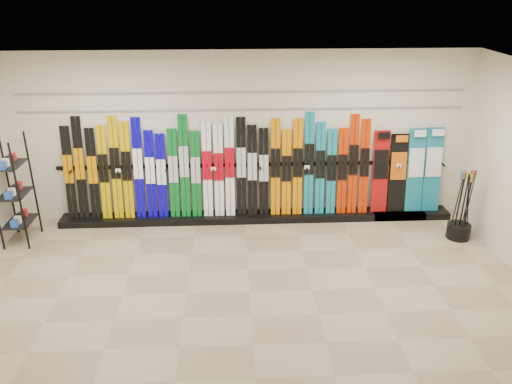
{
  "coord_description": "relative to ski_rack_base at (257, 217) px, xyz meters",
  "views": [
    {
      "loc": [
        -0.21,
        -5.9,
        4.07
      ],
      "look_at": [
        0.14,
        1.0,
        1.1
      ],
      "focal_mm": 35.0,
      "sensor_mm": 36.0,
      "label": 1
    }
  ],
  "objects": [
    {
      "name": "ski_poles",
      "position": [
        3.38,
        -0.88,
        0.55
      ],
      "size": [
        0.37,
        0.24,
        1.18
      ],
      "color": "black",
      "rests_on": "pole_bin"
    },
    {
      "name": "slatwall_rail_1",
      "position": [
        -0.22,
        0.2,
        2.24
      ],
      "size": [
        7.6,
        0.02,
        0.03
      ],
      "primitive_type": "cube",
      "color": "gray",
      "rests_on": "back_wall"
    },
    {
      "name": "back_wall",
      "position": [
        -0.22,
        0.22,
        1.44
      ],
      "size": [
        8.0,
        0.0,
        8.0
      ],
      "primitive_type": "plane",
      "rotation": [
        1.57,
        0.0,
        0.0
      ],
      "color": "beige",
      "rests_on": "floor"
    },
    {
      "name": "ceiling",
      "position": [
        -0.22,
        -2.28,
        2.94
      ],
      "size": [
        8.0,
        8.0,
        0.0
      ],
      "primitive_type": "plane",
      "rotation": [
        3.14,
        0.0,
        0.0
      ],
      "color": "silver",
      "rests_on": "back_wall"
    },
    {
      "name": "skis",
      "position": [
        -0.68,
        0.07,
        0.9
      ],
      "size": [
        5.37,
        0.28,
        1.83
      ],
      "color": "black",
      "rests_on": "ski_rack_base"
    },
    {
      "name": "pole_bin",
      "position": [
        3.38,
        -0.86,
        0.07
      ],
      "size": [
        0.39,
        0.39,
        0.25
      ],
      "primitive_type": "cylinder",
      "color": "black",
      "rests_on": "floor"
    },
    {
      "name": "ski_rack_base",
      "position": [
        0.0,
        0.0,
        0.0
      ],
      "size": [
        8.0,
        0.4,
        0.12
      ],
      "primitive_type": "cube",
      "color": "black",
      "rests_on": "floor"
    },
    {
      "name": "accessory_rack",
      "position": [
        -3.97,
        -0.58,
        0.85
      ],
      "size": [
        0.4,
        0.6,
        1.81
      ],
      "primitive_type": "cube",
      "color": "black",
      "rests_on": "floor"
    },
    {
      "name": "snowboards",
      "position": [
        2.72,
        0.07,
        0.8
      ],
      "size": [
        1.26,
        0.24,
        1.53
      ],
      "color": "#990C0C",
      "rests_on": "ski_rack_base"
    },
    {
      "name": "floor",
      "position": [
        -0.22,
        -2.28,
        -0.06
      ],
      "size": [
        8.0,
        8.0,
        0.0
      ],
      "primitive_type": "plane",
      "color": "gray",
      "rests_on": "ground"
    },
    {
      "name": "slatwall_rail_0",
      "position": [
        -0.22,
        0.2,
        1.94
      ],
      "size": [
        7.6,
        0.02,
        0.03
      ],
      "primitive_type": "cube",
      "color": "gray",
      "rests_on": "back_wall"
    }
  ]
}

